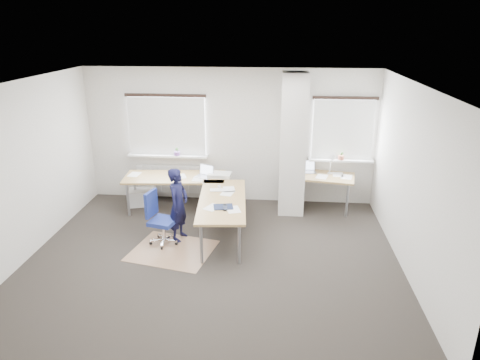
# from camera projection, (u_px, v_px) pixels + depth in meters

# --- Properties ---
(ground) EXTENTS (6.00, 6.00, 0.00)m
(ground) POSITION_uv_depth(u_px,v_px,m) (213.00, 257.00, 7.02)
(ground) COLOR black
(ground) RESTS_ON ground
(room_shell) EXTENTS (6.04, 5.04, 2.82)m
(room_shell) POSITION_uv_depth(u_px,v_px,m) (226.00, 147.00, 6.83)
(room_shell) COLOR beige
(room_shell) RESTS_ON ground
(floor_mat) EXTENTS (1.51, 1.36, 0.01)m
(floor_mat) POSITION_uv_depth(u_px,v_px,m) (172.00, 250.00, 7.21)
(floor_mat) COLOR #956E51
(floor_mat) RESTS_ON ground
(white_crate) EXTENTS (0.64, 0.52, 0.33)m
(white_crate) POSITION_uv_depth(u_px,v_px,m) (143.00, 197.00, 9.03)
(white_crate) COLOR white
(white_crate) RESTS_ON ground
(desk_main) EXTENTS (2.62, 2.62, 0.96)m
(desk_main) POSITION_uv_depth(u_px,v_px,m) (199.00, 189.00, 8.02)
(desk_main) COLOR olive
(desk_main) RESTS_ON ground
(desk_side) EXTENTS (1.50, 0.93, 1.22)m
(desk_side) POSITION_uv_depth(u_px,v_px,m) (319.00, 177.00, 8.65)
(desk_side) COLOR olive
(desk_side) RESTS_ON ground
(task_chair) EXTENTS (0.53, 0.51, 0.94)m
(task_chair) POSITION_uv_depth(u_px,v_px,m) (162.00, 229.00, 7.39)
(task_chair) COLOR navy
(task_chair) RESTS_ON ground
(person) EXTENTS (0.42, 0.54, 1.31)m
(person) POSITION_uv_depth(u_px,v_px,m) (178.00, 205.00, 7.40)
(person) COLOR black
(person) RESTS_ON ground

